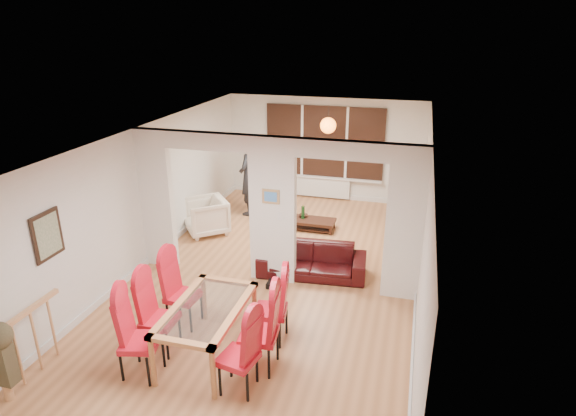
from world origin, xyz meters
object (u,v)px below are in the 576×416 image
at_px(dining_chair_ra, 238,353).
at_px(dining_chair_rc, 271,306).
at_px(television, 396,208).
at_px(bottle, 303,212).
at_px(dining_table, 208,331).
at_px(dining_chair_rb, 259,329).
at_px(dining_chair_la, 140,336).
at_px(coffee_table, 312,224).
at_px(armchair, 206,216).
at_px(dining_chair_lb, 159,315).
at_px(dining_chair_lc, 183,291).
at_px(bowl, 303,216).
at_px(sofa, 312,260).
at_px(person, 249,177).

distance_m(dining_chair_ra, dining_chair_rc, 1.09).
height_order(television, bottle, bottle).
height_order(dining_table, dining_chair_rc, dining_chair_rc).
xyz_separation_m(dining_chair_rb, television, (1.41, 5.79, -0.33)).
distance_m(dining_chair_la, coffee_table, 5.33).
bearing_deg(dining_chair_ra, armchair, 130.28).
bearing_deg(dining_chair_ra, dining_chair_lb, 172.33).
relative_size(armchair, television, 0.93).
distance_m(dining_table, dining_chair_lc, 0.88).
relative_size(dining_table, armchair, 1.89).
bearing_deg(bottle, coffee_table, -4.47).
distance_m(dining_chair_lb, dining_chair_rc, 1.54).
height_order(bottle, bowl, bottle).
bearing_deg(bottle, dining_chair_lc, -101.90).
height_order(dining_chair_rc, armchair, dining_chair_rc).
height_order(dining_chair_ra, sofa, dining_chair_ra).
xyz_separation_m(dining_chair_la, dining_chair_lc, (0.01, 1.17, -0.01)).
distance_m(armchair, person, 1.54).
bearing_deg(dining_chair_rb, bottle, 90.90).
relative_size(coffee_table, bottle, 3.31).
distance_m(dining_chair_la, dining_chair_ra, 1.30).
bearing_deg(coffee_table, television, 32.95).
relative_size(dining_chair_rb, dining_chair_rc, 1.07).
height_order(dining_chair_lc, coffee_table, dining_chair_lc).
height_order(person, bowl, person).
bearing_deg(television, bowl, 119.16).
xyz_separation_m(dining_chair_lb, dining_chair_rc, (1.40, 0.63, -0.01)).
height_order(dining_chair_la, coffee_table, dining_chair_la).
height_order(dining_table, bottle, dining_table).
xyz_separation_m(dining_table, bottle, (0.21, 4.62, 0.00)).
relative_size(sofa, armchair, 2.26).
bearing_deg(armchair, bottle, 72.63).
bearing_deg(dining_chair_lc, dining_chair_rb, -19.04).
distance_m(dining_table, dining_chair_lb, 0.71).
height_order(dining_table, bowl, dining_table).
bearing_deg(dining_chair_la, dining_chair_ra, -11.06).
bearing_deg(sofa, dining_chair_la, -120.69).
distance_m(dining_chair_lb, dining_chair_lc, 0.64).
relative_size(dining_table, dining_chair_ra, 1.49).
relative_size(armchair, coffee_table, 0.85).
height_order(dining_chair_lc, person, person).
xyz_separation_m(dining_chair_rb, person, (-1.99, 5.21, 0.33)).
xyz_separation_m(dining_chair_lb, person, (-0.56, 5.23, 0.37)).
bearing_deg(coffee_table, dining_chair_ra, -87.57).
bearing_deg(dining_chair_rc, coffee_table, 85.37).
bearing_deg(coffee_table, dining_chair_lb, -103.27).
relative_size(bottle, bowl, 1.52).
bearing_deg(dining_chair_rb, dining_chair_la, -164.85).
bearing_deg(dining_table, armchair, 114.79).
xyz_separation_m(sofa, person, (-2.11, 2.56, 0.64)).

